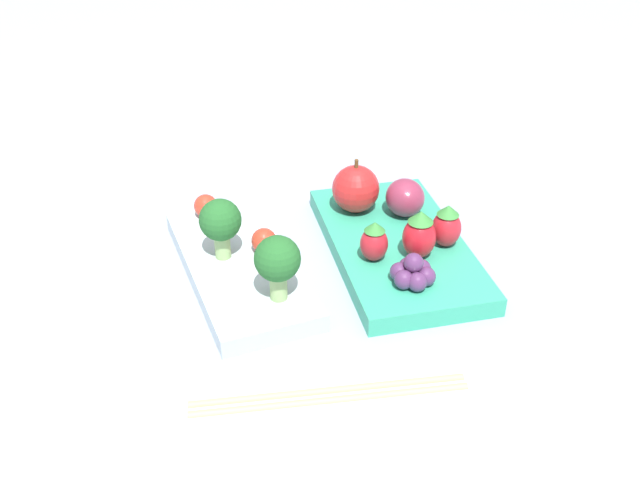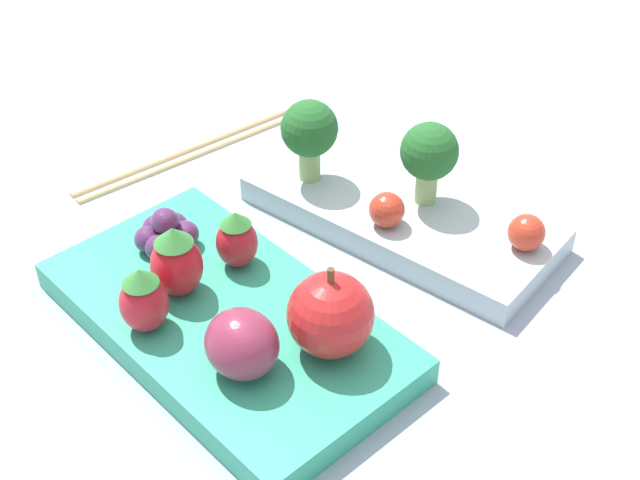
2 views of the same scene
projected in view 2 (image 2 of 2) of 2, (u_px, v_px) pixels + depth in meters
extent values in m
plane|color=#939EB2|center=(338.00, 275.00, 0.57)|extent=(4.00, 4.00, 0.00)
cube|color=silver|center=(401.00, 214.00, 0.60)|extent=(0.22, 0.12, 0.02)
cube|color=#33A87F|center=(226.00, 321.00, 0.52)|extent=(0.22, 0.12, 0.02)
cylinder|color=#93B770|center=(425.00, 186.00, 0.59)|extent=(0.01, 0.01, 0.02)
sphere|color=#236028|center=(428.00, 151.00, 0.58)|extent=(0.04, 0.04, 0.04)
cylinder|color=#93B770|center=(310.00, 164.00, 0.62)|extent=(0.01, 0.01, 0.02)
sphere|color=#236028|center=(309.00, 128.00, 0.60)|extent=(0.04, 0.04, 0.04)
sphere|color=red|center=(526.00, 233.00, 0.55)|extent=(0.02, 0.02, 0.02)
sphere|color=red|center=(389.00, 211.00, 0.57)|extent=(0.02, 0.02, 0.02)
sphere|color=red|center=(330.00, 315.00, 0.48)|extent=(0.05, 0.05, 0.05)
cylinder|color=brown|center=(331.00, 277.00, 0.46)|extent=(0.00, 0.00, 0.01)
ellipsoid|color=red|center=(237.00, 243.00, 0.54)|extent=(0.03, 0.03, 0.03)
cone|color=#388438|center=(235.00, 219.00, 0.53)|extent=(0.02, 0.02, 0.01)
ellipsoid|color=red|center=(144.00, 303.00, 0.50)|extent=(0.03, 0.03, 0.04)
cone|color=#388438|center=(139.00, 276.00, 0.48)|extent=(0.02, 0.02, 0.01)
ellipsoid|color=red|center=(177.00, 266.00, 0.52)|extent=(0.03, 0.03, 0.04)
cone|color=#388438|center=(173.00, 236.00, 0.50)|extent=(0.02, 0.02, 0.01)
ellipsoid|color=#892D47|center=(242.00, 344.00, 0.47)|extent=(0.04, 0.04, 0.04)
sphere|color=#562D5B|center=(178.00, 245.00, 0.55)|extent=(0.02, 0.02, 0.02)
sphere|color=#562D5B|center=(185.00, 234.00, 0.56)|extent=(0.02, 0.02, 0.02)
sphere|color=#562D5B|center=(174.00, 226.00, 0.57)|extent=(0.02, 0.02, 0.02)
sphere|color=#562D5B|center=(156.00, 228.00, 0.56)|extent=(0.02, 0.02, 0.02)
sphere|color=#562D5B|center=(148.00, 239.00, 0.55)|extent=(0.02, 0.02, 0.02)
sphere|color=#562D5B|center=(159.00, 248.00, 0.55)|extent=(0.02, 0.02, 0.02)
sphere|color=#562D5B|center=(165.00, 221.00, 0.55)|extent=(0.02, 0.02, 0.02)
cylinder|color=tan|center=(203.00, 150.00, 0.68)|extent=(0.03, 0.21, 0.01)
cylinder|color=tan|center=(196.00, 144.00, 0.68)|extent=(0.03, 0.21, 0.01)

